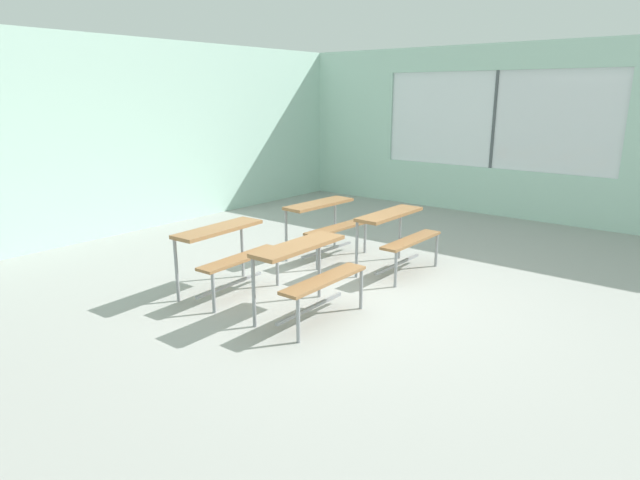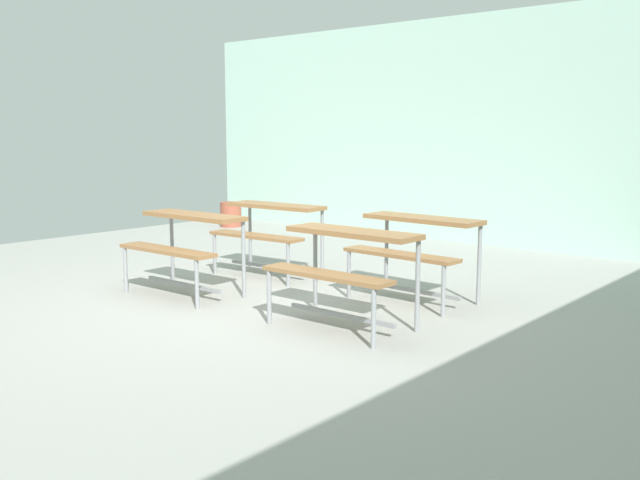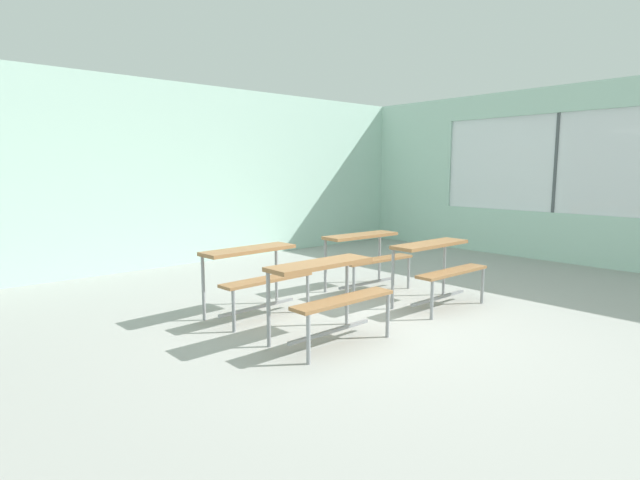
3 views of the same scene
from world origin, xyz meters
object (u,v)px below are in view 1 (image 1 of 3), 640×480
Objects in this scene: desk_bench_r0c1 at (397,228)px; desk_bench_r1c1 at (325,216)px; desk_bench_r1c0 at (226,244)px; desk_bench_r0c0 at (308,263)px.

desk_bench_r0c1 is 1.08m from desk_bench_r1c1.
desk_bench_r1c1 is at bearing 93.35° from desk_bench_r0c1.
desk_bench_r0c1 is 0.98× the size of desk_bench_r1c1.
desk_bench_r1c0 and desk_bench_r1c1 have the same top height.
desk_bench_r0c1 is (1.79, 0.06, 0.00)m from desk_bench_r0c0.
desk_bench_r1c1 is at bearing 32.83° from desk_bench_r0c0.
desk_bench_r1c0 is at bearing 91.26° from desk_bench_r0c0.
desk_bench_r1c0 is at bearing -177.04° from desk_bench_r1c1.
desk_bench_r0c0 is at bearing -143.81° from desk_bench_r1c1.
desk_bench_r1c0 is 1.77m from desk_bench_r1c1.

